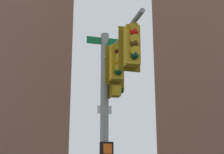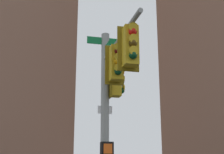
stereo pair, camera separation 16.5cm
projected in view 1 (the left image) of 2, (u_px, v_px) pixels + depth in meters
name	position (u px, v px, depth m)	size (l,w,h in m)	color
signal_pole_assembly	(113.00, 96.00, 9.79)	(1.94, 3.83, 6.52)	gray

